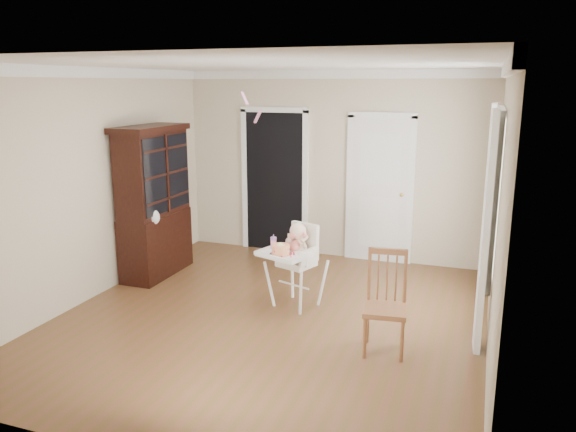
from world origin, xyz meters
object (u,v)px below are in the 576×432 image
(high_chair, at_px, (296,256))
(cake, at_px, (281,250))
(sippy_cup, at_px, (274,242))
(dining_chair, at_px, (385,306))
(china_cabinet, at_px, (154,202))

(high_chair, xyz_separation_m, cake, (-0.10, -0.24, 0.13))
(sippy_cup, height_order, dining_chair, dining_chair)
(sippy_cup, xyz_separation_m, dining_chair, (1.42, -0.72, -0.29))
(high_chair, height_order, sippy_cup, high_chair)
(high_chair, bearing_deg, sippy_cup, -149.36)
(sippy_cup, relative_size, dining_chair, 0.17)
(dining_chair, bearing_deg, sippy_cup, 145.91)
(high_chair, xyz_separation_m, dining_chair, (1.16, -0.77, -0.15))
(sippy_cup, bearing_deg, dining_chair, -26.92)
(high_chair, distance_m, sippy_cup, 0.30)
(cake, height_order, china_cabinet, china_cabinet)
(high_chair, relative_size, cake, 3.89)
(dining_chair, bearing_deg, high_chair, 139.32)
(cake, bearing_deg, high_chair, 68.50)
(china_cabinet, bearing_deg, dining_chair, -20.07)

